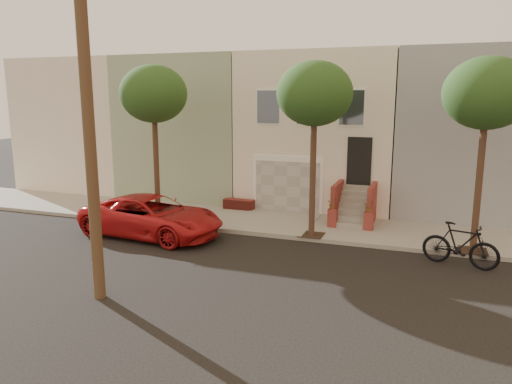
% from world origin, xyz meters
% --- Properties ---
extents(ground, '(90.00, 90.00, 0.00)m').
position_xyz_m(ground, '(0.00, 0.00, 0.00)').
color(ground, black).
rests_on(ground, ground).
extents(sidewalk, '(40.00, 3.70, 0.15)m').
position_xyz_m(sidewalk, '(0.00, 5.35, 0.07)').
color(sidewalk, gray).
rests_on(sidewalk, ground).
extents(house_row, '(33.10, 11.70, 7.00)m').
position_xyz_m(house_row, '(0.00, 11.19, 3.64)').
color(house_row, beige).
rests_on(house_row, sidewalk).
extents(tree_left, '(2.70, 2.57, 6.30)m').
position_xyz_m(tree_left, '(-5.50, 3.90, 5.26)').
color(tree_left, '#2D2116').
rests_on(tree_left, sidewalk).
extents(tree_mid, '(2.70, 2.57, 6.30)m').
position_xyz_m(tree_mid, '(1.00, 3.90, 5.26)').
color(tree_mid, '#2D2116').
rests_on(tree_mid, sidewalk).
extents(tree_right, '(2.70, 2.57, 6.30)m').
position_xyz_m(tree_right, '(6.50, 3.90, 5.26)').
color(tree_right, '#2D2116').
rests_on(tree_right, sidewalk).
extents(pickup_truck, '(5.72, 3.04, 1.53)m').
position_xyz_m(pickup_truck, '(-4.77, 2.23, 0.77)').
color(pickup_truck, red).
rests_on(pickup_truck, ground).
extents(motorcycle, '(2.38, 1.20, 1.38)m').
position_xyz_m(motorcycle, '(6.02, 2.59, 0.69)').
color(motorcycle, black).
rests_on(motorcycle, ground).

